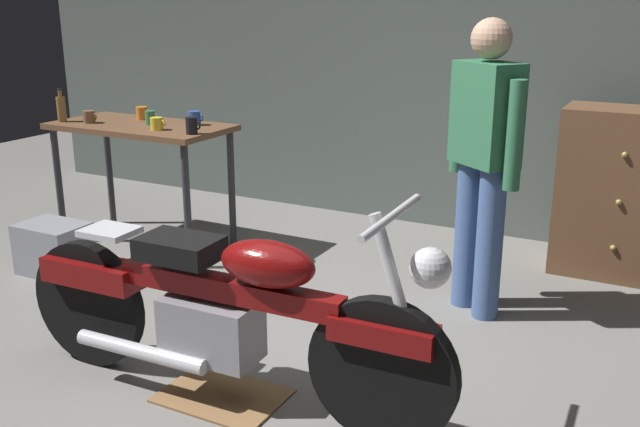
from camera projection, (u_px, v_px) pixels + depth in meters
ground_plane at (255, 380)px, 3.48m from camera, size 12.00×12.00×0.00m
back_wall at (452, 27)px, 5.40m from camera, size 8.00×0.12×3.10m
workbench at (141, 140)px, 5.17m from camera, size 1.30×0.64×0.90m
motorcycle at (223, 309)px, 3.19m from camera, size 2.19×0.60×1.00m
person_standing at (484, 156)px, 3.99m from camera, size 0.48×0.40×1.67m
wooden_dresser at (623, 194)px, 4.66m from camera, size 0.80×0.47×1.10m
drip_tray at (223, 396)px, 3.33m from camera, size 0.56×0.40×0.01m
storage_bin at (54, 248)px, 4.78m from camera, size 0.44×0.32×0.34m
mug_green_speckled at (151, 118)px, 5.10m from camera, size 0.10×0.07×0.10m
mug_black_matte at (192, 126)px, 4.75m from camera, size 0.11×0.08×0.11m
mug_orange_travel at (142, 113)px, 5.32m from camera, size 0.12×0.08×0.09m
mug_blue_enamel at (195, 118)px, 5.09m from camera, size 0.12×0.08×0.10m
mug_brown_stoneware at (89, 117)px, 5.17m from camera, size 0.12×0.09×0.09m
mug_yellow_tall at (157, 124)px, 4.90m from camera, size 0.12×0.08×0.09m
bottle at (61, 108)px, 5.21m from camera, size 0.06×0.06×0.24m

